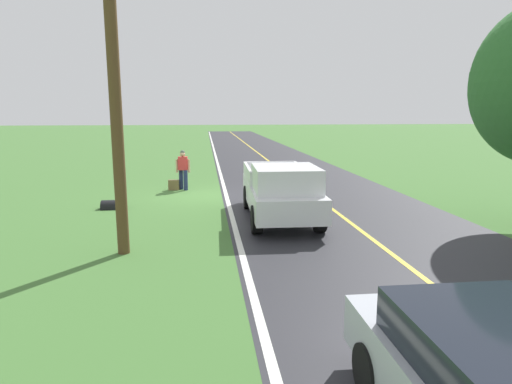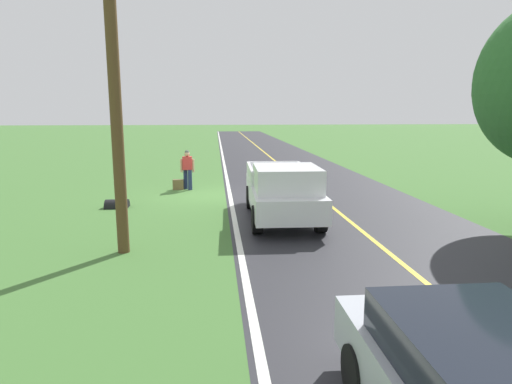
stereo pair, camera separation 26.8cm
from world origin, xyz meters
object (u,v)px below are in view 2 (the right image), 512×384
object	(u,v)px
hitchhiker_walking	(188,167)
suitcase_carried	(178,185)
pickup_truck_passing	(283,190)
utility_pole_roadside	(115,92)

from	to	relation	value
hitchhiker_walking	suitcase_carried	size ratio (longest dim) A/B	3.80
suitcase_carried	pickup_truck_passing	size ratio (longest dim) A/B	0.08
suitcase_carried	pickup_truck_passing	world-z (taller)	pickup_truck_passing
suitcase_carried	utility_pole_roadside	bearing A→B (deg)	-1.41
utility_pole_roadside	pickup_truck_passing	bearing A→B (deg)	-147.60
suitcase_carried	utility_pole_roadside	world-z (taller)	utility_pole_roadside
hitchhiker_walking	pickup_truck_passing	bearing A→B (deg)	119.02
hitchhiker_walking	suitcase_carried	world-z (taller)	hitchhiker_walking
suitcase_carried	utility_pole_roadside	xyz separation A→B (m)	(0.62, 8.67, 3.61)
hitchhiker_walking	utility_pole_roadside	world-z (taller)	utility_pole_roadside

